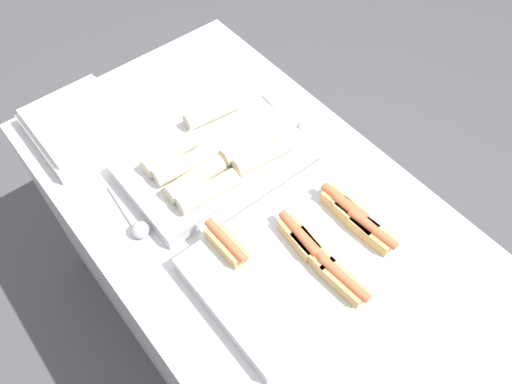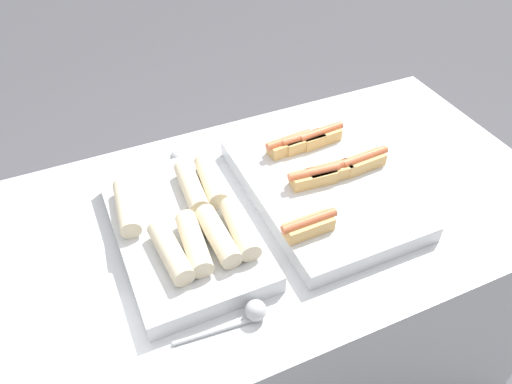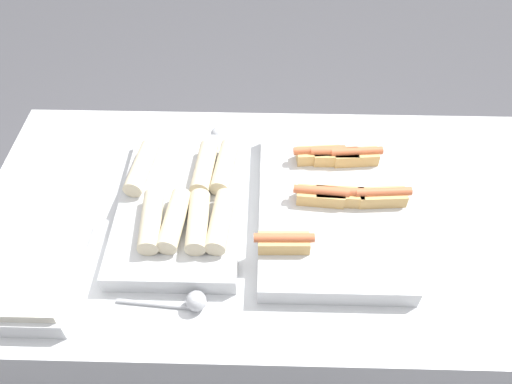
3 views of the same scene
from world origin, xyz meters
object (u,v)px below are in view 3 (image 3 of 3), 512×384
Objects in this scene: tray_wraps at (183,203)px; serving_spoon_far at (213,135)px; tray_hotdogs at (330,204)px; serving_spoon_near at (190,302)px; tray_side_front at (17,276)px.

serving_spoon_far is at bearing 79.46° from tray_wraps.
tray_hotdogs reaches higher than serving_spoon_near.
tray_wraps is 0.28m from serving_spoon_near.
tray_wraps is at bearing 32.78° from tray_side_front.
tray_wraps is 0.42m from tray_side_front.
tray_side_front is at bearing -147.22° from tray_wraps.
tray_hotdogs is 0.38m from tray_wraps.
serving_spoon_near is 0.93× the size of serving_spoon_far.
tray_wraps is (-0.38, -0.01, 0.01)m from tray_hotdogs.
tray_hotdogs and tray_wraps have the same top height.
tray_hotdogs is 1.09× the size of tray_wraps.
serving_spoon_near and serving_spoon_far have the same top height.
tray_side_front is (-0.74, -0.24, 0.00)m from tray_hotdogs.
tray_side_front is 1.39× the size of serving_spoon_near.
serving_spoon_far is at bearing 51.56° from tray_side_front.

